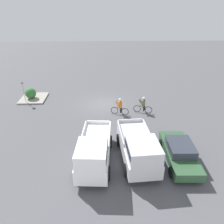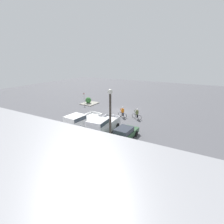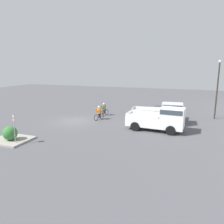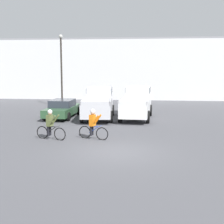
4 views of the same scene
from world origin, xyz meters
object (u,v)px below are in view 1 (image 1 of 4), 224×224
Objects in this scene: sedan_0 at (180,152)px; cyclist_1 at (143,105)px; pickup_truck_1 at (94,151)px; pickup_truck_0 at (139,148)px; cyclist_0 at (120,106)px; shrub at (31,93)px; fire_lane_sign at (23,89)px.

sedan_0 is 2.73× the size of cyclist_1.
pickup_truck_1 is 3.15× the size of cyclist_1.
pickup_truck_0 is 7.43m from cyclist_1.
cyclist_0 is at bearing -106.55° from pickup_truck_1.
fire_lane_sign is at bearing 66.97° from shrub.
pickup_truck_0 is 14.48m from fire_lane_sign.
shrub is at bearing -46.82° from pickup_truck_0.
cyclist_1 is (1.25, -7.15, 0.14)m from sedan_0.
shrub is (10.14, -10.81, -0.43)m from pickup_truck_0.
pickup_truck_0 is 4.71× the size of shrub.
pickup_truck_0 is 7.02m from cyclist_0.
pickup_truck_0 reaches higher than sedan_0.
cyclist_1 reaches higher than shrub.
sedan_0 is 0.87× the size of pickup_truck_0.
fire_lane_sign is (7.63, -10.21, 0.30)m from pickup_truck_1.
cyclist_0 is 10.24m from fire_lane_sign.
pickup_truck_0 is at bearing 95.92° from cyclist_0.
sedan_0 is 1.92× the size of fire_lane_sign.
fire_lane_sign reaches higher than pickup_truck_0.
shrub is (-0.36, -0.84, -0.76)m from fire_lane_sign.
fire_lane_sign reaches higher than shrub.
pickup_truck_0 is at bearing 136.49° from fire_lane_sign.
sedan_0 is 16.76m from shrub.
fire_lane_sign is at bearing -43.51° from pickup_truck_0.
cyclist_1 is 12.33m from fire_lane_sign.
fire_lane_sign is at bearing -17.02° from cyclist_0.
sedan_0 is 7.70m from cyclist_0.
fire_lane_sign is at bearing -12.69° from cyclist_1.
pickup_truck_0 is 2.20× the size of fire_lane_sign.
cyclist_1 is at bearing -120.26° from pickup_truck_1.
cyclist_0 is (-2.14, -7.22, -0.35)m from pickup_truck_1.
cyclist_1 is 0.70× the size of fire_lane_sign.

